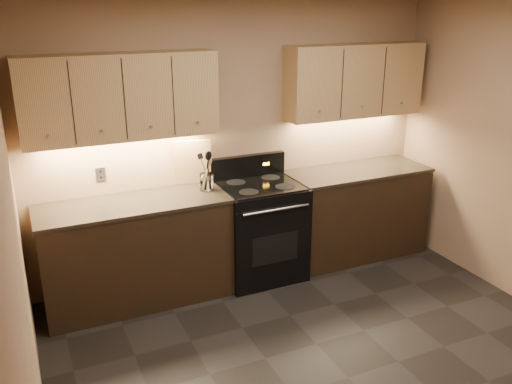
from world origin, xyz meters
TOP-DOWN VIEW (x-y plane):
  - floor at (0.00, 0.00)m, footprint 4.00×4.00m
  - wall_back at (0.00, 2.00)m, footprint 4.00×0.04m
  - wall_left at (-2.00, 0.00)m, footprint 0.04×4.00m
  - counter_left at (-1.10, 1.70)m, footprint 1.62×0.62m
  - counter_right at (1.18, 1.70)m, footprint 1.46×0.62m
  - stove at (0.08, 1.68)m, footprint 0.76×0.68m
  - upper_cab_left at (-1.10, 1.85)m, footprint 1.60×0.30m
  - upper_cab_right at (1.18, 1.85)m, footprint 1.44×0.30m
  - outlet_plate at (-1.30, 1.99)m, footprint 0.08×0.01m
  - utensil_crock at (-0.42, 1.74)m, footprint 0.13×0.13m
  - cutting_board at (-0.48, 1.95)m, footprint 0.35×0.16m
  - wooden_spoon at (-0.45, 1.73)m, footprint 0.13×0.06m
  - black_spoon at (-0.42, 1.77)m, footprint 0.08×0.13m
  - black_turner at (-0.40, 1.73)m, footprint 0.10×0.12m
  - steel_spatula at (-0.38, 1.74)m, footprint 0.19×0.10m

SIDE VIEW (x-z plane):
  - floor at x=0.00m, z-range 0.00..0.00m
  - counter_left at x=-1.10m, z-range 0.00..0.93m
  - counter_right at x=1.18m, z-range 0.00..0.93m
  - stove at x=0.08m, z-range -0.09..1.05m
  - utensil_crock at x=-0.42m, z-range 0.92..1.08m
  - wooden_spoon at x=-0.45m, z-range 0.94..1.24m
  - black_turner at x=-0.40m, z-range 0.94..1.29m
  - black_spoon at x=-0.42m, z-range 0.94..1.30m
  - outlet_plate at x=-1.30m, z-range 1.06..1.18m
  - steel_spatula at x=-0.38m, z-range 0.94..1.31m
  - cutting_board at x=-0.48m, z-range 0.93..1.36m
  - wall_back at x=0.00m, z-range 0.00..2.60m
  - wall_left at x=-2.00m, z-range 0.00..2.60m
  - upper_cab_left at x=-1.10m, z-range 1.45..2.15m
  - upper_cab_right at x=1.18m, z-range 1.45..2.15m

